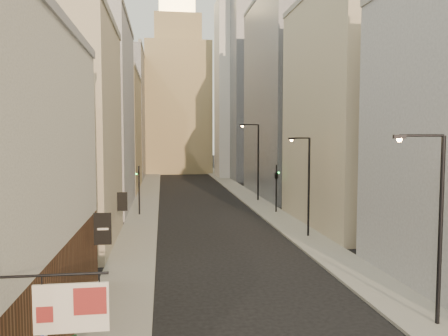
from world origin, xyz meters
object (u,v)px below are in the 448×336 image
white_tower (237,82)px  traffic_light_right (276,176)px  streetlamp_far (256,157)px  streetlamp_near (436,218)px  traffic_light_left (139,182)px  streetlamp_mid (307,181)px  clock_tower (178,93)px

white_tower → traffic_light_right: 43.79m
streetlamp_far → streetlamp_near: bearing=-101.4°
white_tower → streetlamp_far: size_ratio=4.41×
traffic_light_left → traffic_light_right: size_ratio=1.00×
streetlamp_near → streetlamp_far: size_ratio=0.85×
traffic_light_left → traffic_light_right: same height
streetlamp_near → traffic_light_right: bearing=99.0°
white_tower → streetlamp_mid: size_ratio=5.30×
clock_tower → traffic_light_left: (-5.85, -54.75, -14.22)m
streetlamp_mid → traffic_light_left: streetlamp_mid is taller
white_tower → streetlamp_mid: 54.26m
streetlamp_mid → streetlamp_far: size_ratio=0.83×
white_tower → traffic_light_right: white_tower is taller
streetlamp_near → streetlamp_far: 35.74m
streetlamp_far → traffic_light_left: 15.99m
streetlamp_near → white_tower: bearing=97.3°
streetlamp_far → traffic_light_left: size_ratio=1.88×
streetlamp_mid → traffic_light_left: bearing=117.9°
clock_tower → streetlamp_near: bearing=-84.8°
traffic_light_left → traffic_light_right: (13.93, -0.38, 0.45)m
traffic_light_left → white_tower: bearing=-92.8°
streetlamp_mid → traffic_light_right: streetlamp_mid is taller
clock_tower → streetlamp_mid: clock_tower is taller
white_tower → traffic_light_left: (-16.85, -40.75, -15.19)m
white_tower → streetlamp_near: bearing=-92.9°
traffic_light_left → streetlamp_near: bearing=135.5°
clock_tower → traffic_light_right: (8.08, -55.13, -13.77)m
clock_tower → streetlamp_far: (7.81, -46.67, -12.26)m
white_tower → traffic_light_right: bearing=-94.1°
traffic_light_left → traffic_light_right: 13.94m
traffic_light_right → white_tower: bearing=-80.0°
clock_tower → traffic_light_right: clock_tower is taller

